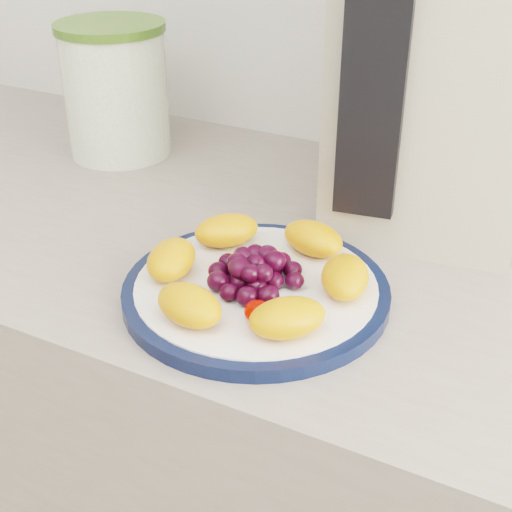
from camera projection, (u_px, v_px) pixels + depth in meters
The scene contains 9 objects.
counter at pixel (240, 476), 1.12m from camera, with size 3.50×0.60×0.90m, color gray.
cabinet_face at pixel (240, 489), 1.13m from camera, with size 3.48×0.58×0.84m, color #836347.
plate_rim at pixel (256, 291), 0.74m from camera, with size 0.28×0.28×0.01m, color #0D1838.
plate_face at pixel (256, 291), 0.74m from camera, with size 0.25×0.25×0.02m, color white.
canister at pixel (116, 94), 1.04m from camera, with size 0.15×0.15×0.18m, color #48670E.
canister_lid at pixel (109, 27), 1.00m from camera, with size 0.16×0.16×0.01m, color #466825.
appliance_body at pixel (444, 58), 0.84m from camera, with size 0.22×0.30×0.38m, color #ABA591.
appliance_panel at pixel (373, 86), 0.72m from camera, with size 0.07×0.02×0.28m, color black.
fruit_plate at pixel (256, 271), 0.72m from camera, with size 0.24×0.24×0.04m.
Camera 1 is at (0.39, 0.51, 1.31)m, focal length 50.00 mm.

